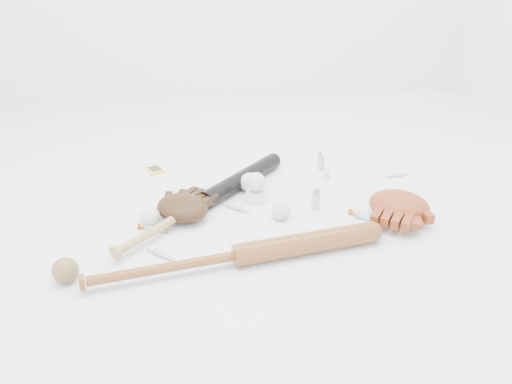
{
  "coord_description": "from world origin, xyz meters",
  "views": [
    {
      "loc": [
        -0.28,
        -1.6,
        0.93
      ],
      "look_at": [
        -0.03,
        0.06,
        0.06
      ],
      "focal_mm": 35.0,
      "sensor_mm": 36.0,
      "label": 1
    }
  ],
  "objects": [
    {
      "name": "bat_wood",
      "position": [
        -0.15,
        -0.31,
        0.04
      ],
      "size": [
        1.0,
        0.22,
        0.07
      ],
      "primitive_type": null,
      "rotation": [
        0.0,
        0.0,
        0.15
      ],
      "color": "brown",
      "rests_on": "ground"
    },
    {
      "name": "trading_card",
      "position": [
        -0.43,
        0.45,
        0.0
      ],
      "size": [
        0.1,
        0.11,
        0.01
      ],
      "primitive_type": "cube",
      "rotation": [
        0.0,
        0.0,
        0.41
      ],
      "color": "yellow",
      "rests_on": "ground"
    },
    {
      "name": "glove_tan",
      "position": [
        0.48,
        -0.09,
        0.05
      ],
      "size": [
        0.37,
        0.37,
        0.1
      ],
      "primitive_type": null,
      "rotation": [
        0.0,
        0.0,
        2.53
      ],
      "color": "maroon",
      "rests_on": "ground"
    },
    {
      "name": "bat_dark",
      "position": [
        -0.22,
        0.08,
        0.03
      ],
      "size": [
        0.71,
        0.73,
        0.07
      ],
      "primitive_type": null,
      "rotation": [
        0.0,
        0.0,
        0.8
      ],
      "color": "black",
      "rests_on": "ground"
    },
    {
      "name": "syringe_3",
      "position": [
        0.35,
        -0.11,
        0.01
      ],
      "size": [
        0.13,
        0.15,
        0.02
      ],
      "primitive_type": null,
      "rotation": [
        0.0,
        0.0,
        -0.88
      ],
      "color": "#ADBCC6",
      "rests_on": "ground"
    },
    {
      "name": "syringe_2",
      "position": [
        0.31,
        0.29,
        0.01
      ],
      "size": [
        0.08,
        0.16,
        0.02
      ],
      "primitive_type": null,
      "rotation": [
        0.0,
        0.0,
        1.22
      ],
      "color": "#ADBCC6",
      "rests_on": "ground"
    },
    {
      "name": "syringe_4",
      "position": [
        0.6,
        0.23,
        0.01
      ],
      "size": [
        0.14,
        0.04,
        0.02
      ],
      "primitive_type": null,
      "rotation": [
        0.0,
        0.0,
        3.24
      ],
      "color": "#ADBCC6",
      "rests_on": "ground"
    },
    {
      "name": "pedestal",
      "position": [
        -0.03,
        0.11,
        0.02
      ],
      "size": [
        0.09,
        0.09,
        0.04
      ],
      "primitive_type": "cube",
      "rotation": [
        0.0,
        0.0,
        -0.18
      ],
      "color": "white",
      "rests_on": "ground"
    },
    {
      "name": "baseball_mid",
      "position": [
        0.04,
        -0.05,
        0.03
      ],
      "size": [
        0.07,
        0.07,
        0.07
      ],
      "primitive_type": "sphere",
      "color": "silver",
      "rests_on": "ground"
    },
    {
      "name": "syringe_5",
      "position": [
        -0.41,
        -0.07,
        0.01
      ],
      "size": [
        0.16,
        0.09,
        0.02
      ],
      "primitive_type": null,
      "rotation": [
        0.0,
        0.0,
        -0.41
      ],
      "color": "#ADBCC6",
      "rests_on": "ground"
    },
    {
      "name": "vial_3",
      "position": [
        0.5,
        -0.06,
        0.04
      ],
      "size": [
        0.04,
        0.04,
        0.08
      ],
      "primitive_type": "cylinder",
      "color": "#B2BCC4",
      "rests_on": "ground"
    },
    {
      "name": "baseball_aged",
      "position": [
        -0.66,
        -0.32,
        0.04
      ],
      "size": [
        0.08,
        0.08,
        0.08
      ],
      "primitive_type": "sphere",
      "color": "brown",
      "rests_on": "ground"
    },
    {
      "name": "syringe_0",
      "position": [
        -0.38,
        -0.23,
        0.01
      ],
      "size": [
        0.12,
        0.11,
        0.02
      ],
      "primitive_type": null,
      "rotation": [
        0.0,
        0.0,
        -0.73
      ],
      "color": "#ADBCC6",
      "rests_on": "ground"
    },
    {
      "name": "baseball_upper",
      "position": [
        -0.04,
        0.19,
        0.04
      ],
      "size": [
        0.08,
        0.08,
        0.08
      ],
      "primitive_type": "sphere",
      "color": "silver",
      "rests_on": "ground"
    },
    {
      "name": "baseball_left",
      "position": [
        -0.43,
        -0.02,
        0.04
      ],
      "size": [
        0.07,
        0.07,
        0.07
      ],
      "primitive_type": "sphere",
      "color": "silver",
      "rests_on": "ground"
    },
    {
      "name": "baseball_on_pedestal",
      "position": [
        -0.03,
        0.11,
        0.08
      ],
      "size": [
        0.08,
        0.08,
        0.08
      ],
      "primitive_type": "sphere",
      "color": "silver",
      "rests_on": "pedestal"
    },
    {
      "name": "syringe_1",
      "position": [
        -0.12,
        0.05,
        0.01
      ],
      "size": [
        0.12,
        0.12,
        0.02
      ],
      "primitive_type": null,
      "rotation": [
        0.0,
        0.0,
        2.4
      ],
      "color": "#ADBCC6",
      "rests_on": "ground"
    },
    {
      "name": "vial_2",
      "position": [
        0.19,
        0.01,
        0.04
      ],
      "size": [
        0.03,
        0.03,
        0.08
      ],
      "primitive_type": "cylinder",
      "color": "#B2BCC4",
      "rests_on": "ground"
    },
    {
      "name": "glove_dark",
      "position": [
        -0.31,
        0.01,
        0.04
      ],
      "size": [
        0.34,
        0.34,
        0.09
      ],
      "primitive_type": null,
      "rotation": [
        0.0,
        0.0,
        -0.72
      ],
      "color": "#331E0E",
      "rests_on": "ground"
    },
    {
      "name": "vial_0",
      "position": [
        0.31,
        0.4,
        0.03
      ],
      "size": [
        0.02,
        0.02,
        0.06
      ],
      "primitive_type": "cylinder",
      "color": "#B2BCC4",
      "rests_on": "ground"
    },
    {
      "name": "vial_1",
      "position": [
        0.3,
        0.35,
        0.03
      ],
      "size": [
        0.02,
        0.02,
        0.06
      ],
      "primitive_type": "cylinder",
      "color": "#B2BCC4",
      "rests_on": "ground"
    }
  ]
}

